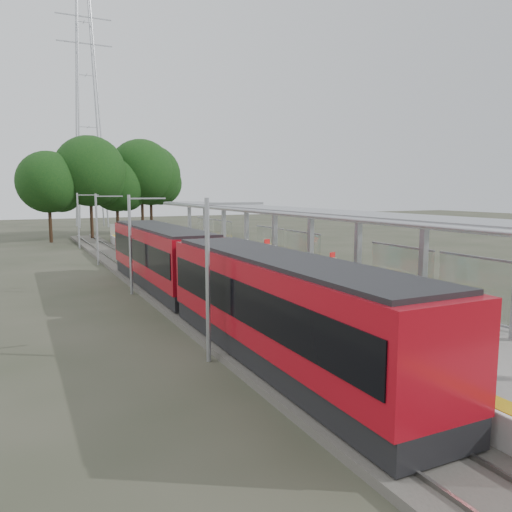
{
  "coord_description": "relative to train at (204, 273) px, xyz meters",
  "views": [
    {
      "loc": [
        -11.84,
        -8.05,
        5.62
      ],
      "look_at": [
        -0.83,
        14.71,
        2.3
      ],
      "focal_mm": 35.0,
      "sensor_mm": 36.0,
      "label": 1
    }
  ],
  "objects": [
    {
      "name": "trackbed",
      "position": [
        -0.0,
        7.66,
        -1.93
      ],
      "size": [
        3.0,
        70.0,
        0.24
      ],
      "primitive_type": "cube",
      "color": "#59544C",
      "rests_on": "ground"
    },
    {
      "name": "platform",
      "position": [
        4.5,
        7.66,
        -1.55
      ],
      "size": [
        6.0,
        50.0,
        1.0
      ],
      "primitive_type": "cube",
      "color": "gray",
      "rests_on": "ground"
    },
    {
      "name": "tactile_strip",
      "position": [
        1.95,
        7.66,
        -1.04
      ],
      "size": [
        0.6,
        50.0,
        0.02
      ],
      "primitive_type": "cube",
      "color": "yellow",
      "rests_on": "platform"
    },
    {
      "name": "end_fence",
      "position": [
        4.5,
        32.61,
        -0.45
      ],
      "size": [
        6.0,
        0.1,
        1.2
      ],
      "primitive_type": "cube",
      "color": "#9EA0A5",
      "rests_on": "platform"
    },
    {
      "name": "train",
      "position": [
        0.0,
        0.0,
        0.0
      ],
      "size": [
        2.74,
        27.6,
        3.62
      ],
      "color": "black",
      "rests_on": "ground"
    },
    {
      "name": "canopy",
      "position": [
        6.11,
        3.84,
        2.15
      ],
      "size": [
        3.27,
        38.0,
        3.66
      ],
      "color": "#9EA0A5",
      "rests_on": "platform"
    },
    {
      "name": "pylon",
      "position": [
        3.5,
        60.66,
        16.95
      ],
      "size": [
        8.0,
        4.0,
        38.0
      ],
      "primitive_type": null,
      "color": "#9EA0A5",
      "rests_on": "ground"
    },
    {
      "name": "tree_cluster",
      "position": [
        3.85,
        41.04,
        5.36
      ],
      "size": [
        19.63,
        12.6,
        11.97
      ],
      "color": "#382316",
      "rests_on": "ground"
    },
    {
      "name": "catenary_masts",
      "position": [
        -1.72,
        6.66,
        0.86
      ],
      "size": [
        2.08,
        48.16,
        5.4
      ],
      "color": "#9EA0A5",
      "rests_on": "ground"
    },
    {
      "name": "bench_near",
      "position": [
        6.53,
        -7.19,
        -0.54
      ],
      "size": [
        0.54,
        1.45,
        0.97
      ],
      "rotation": [
        0.0,
        0.0,
        -0.08
      ],
      "color": "#0D1D44",
      "rests_on": "platform"
    },
    {
      "name": "bench_mid",
      "position": [
        6.97,
        -0.22,
        -0.56
      ],
      "size": [
        0.69,
        1.44,
        0.94
      ],
      "rotation": [
        0.0,
        0.0,
        0.2
      ],
      "color": "#0D1D44",
      "rests_on": "platform"
    },
    {
      "name": "bench_far",
      "position": [
        6.91,
        17.39,
        -0.56
      ],
      "size": [
        0.64,
        1.43,
        0.94
      ],
      "rotation": [
        0.0,
        0.0,
        -0.16
      ],
      "color": "#0D1D44",
      "rests_on": "platform"
    },
    {
      "name": "info_pillar_near",
      "position": [
        6.13,
        -0.89,
        -0.31
      ],
      "size": [
        0.39,
        0.39,
        1.72
      ],
      "rotation": [
        0.0,
        0.0,
        0.3
      ],
      "color": "beige",
      "rests_on": "platform"
    },
    {
      "name": "info_pillar_far",
      "position": [
        5.59,
        4.88,
        -0.25
      ],
      "size": [
        0.42,
        0.42,
        1.86
      ],
      "rotation": [
        0.0,
        0.0,
        0.24
      ],
      "color": "beige",
      "rests_on": "platform"
    },
    {
      "name": "litter_bin",
      "position": [
        6.6,
        4.34,
        -0.57
      ],
      "size": [
        0.52,
        0.52,
        0.95
      ],
      "primitive_type": "cylinder",
      "rotation": [
        0.0,
        0.0,
        -0.12
      ],
      "color": "#9EA0A5",
      "rests_on": "platform"
    }
  ]
}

